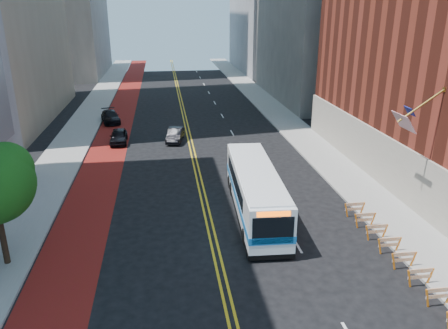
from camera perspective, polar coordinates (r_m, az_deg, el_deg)
The scene contains 12 objects.
ground at distance 20.67m, azimuth 1.02°, elevation -19.54°, with size 160.00×160.00×0.00m, color black.
sidewalk_left at distance 48.49m, azimuth -18.96°, elevation 3.25°, with size 4.00×140.00×0.15m, color gray.
sidewalk_right at distance 49.75m, azimuth 9.32°, elevation 4.49°, with size 4.00×140.00×0.15m, color gray.
bus_lane_paint at distance 47.91m, azimuth -14.37°, elevation 3.43°, with size 3.60×140.00×0.01m, color maroon.
center_line_inner at distance 47.65m, azimuth -4.86°, elevation 3.91°, with size 0.14×140.00×0.01m, color gold.
center_line_outer at distance 47.67m, azimuth -4.43°, elevation 3.93°, with size 0.14×140.00×0.01m, color gold.
lane_dashes at distance 55.81m, azimuth -0.22°, elevation 6.38°, with size 0.14×98.20×0.01m.
construction_barriers at distance 25.91m, azimuth 21.58°, elevation -10.36°, with size 1.42×10.91×1.00m.
transit_bus at distance 28.94m, azimuth 4.09°, elevation -3.38°, with size 3.20×11.95×3.25m.
car_a at distance 45.66m, azimuth -13.60°, elevation 3.61°, with size 1.66×4.13×1.41m, color black.
car_b at distance 45.27m, azimuth -6.39°, elevation 3.87°, with size 1.42×4.07×1.34m, color black.
car_c at distance 54.19m, azimuth -14.61°, elevation 6.06°, with size 1.94×4.76×1.38m, color black.
Camera 1 is at (-2.57, -15.73, 13.17)m, focal length 35.00 mm.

